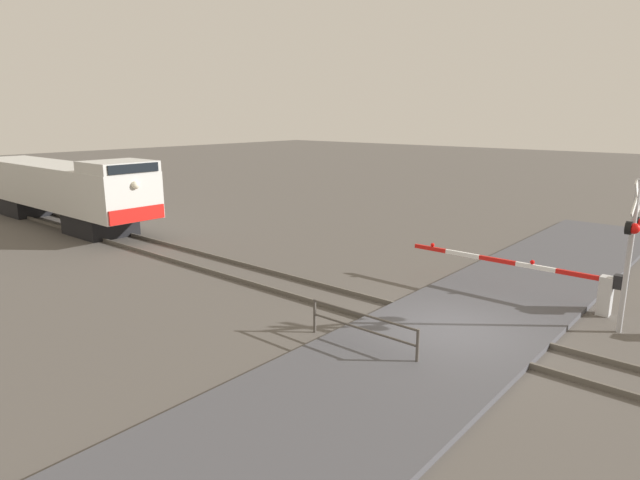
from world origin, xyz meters
TOP-DOWN VIEW (x-y plane):
  - ground_plane at (0.00, 0.00)m, footprint 160.00×160.00m
  - rail_track_left at (-0.72, 0.00)m, footprint 0.08×80.00m
  - rail_track_right at (0.72, 0.00)m, footprint 0.08×80.00m
  - road_surface at (0.00, 0.00)m, footprint 36.00×4.64m
  - locomotive at (0.00, 22.94)m, footprint 2.85×15.67m
  - crossing_signal at (3.00, -3.42)m, footprint 1.18×0.33m
  - crossing_gate at (4.12, -1.73)m, footprint 0.36×6.90m
  - guard_railing at (-2.36, 1.30)m, footprint 0.08×3.23m

SIDE VIEW (x-z plane):
  - ground_plane at x=0.00m, z-range 0.00..0.00m
  - rail_track_left at x=-0.72m, z-range 0.00..0.15m
  - rail_track_right at x=0.72m, z-range 0.00..0.15m
  - road_surface at x=0.00m, z-range 0.00..0.15m
  - guard_railing at x=-2.36m, z-range 0.16..1.11m
  - crossing_gate at x=4.12m, z-range 0.17..1.46m
  - locomotive at x=0.00m, z-range 0.09..3.80m
  - crossing_signal at x=3.00m, z-range 0.52..4.70m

